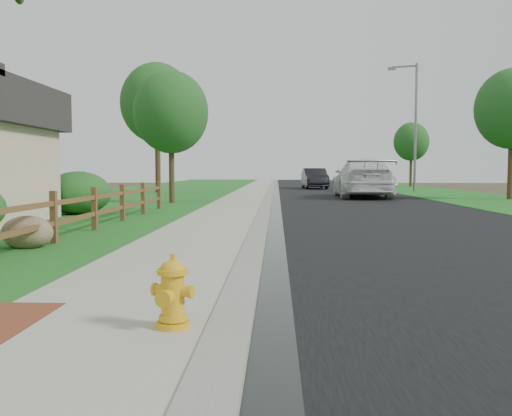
{
  "coord_description": "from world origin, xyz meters",
  "views": [
    {
      "loc": [
        0.82,
        -5.34,
        1.51
      ],
      "look_at": [
        0.43,
        5.12,
        0.77
      ],
      "focal_mm": 38.0,
      "sensor_mm": 36.0,
      "label": 1
    }
  ],
  "objects_px": {
    "ranch_fence": "(76,211)",
    "fire_hydrant": "(173,294)",
    "dark_car_mid": "(368,180)",
    "streetlight": "(413,119)",
    "white_suv": "(362,179)"
  },
  "relations": [
    {
      "from": "ranch_fence",
      "to": "dark_car_mid",
      "type": "xyz_separation_m",
      "value": [
        10.8,
        26.31,
        0.22
      ]
    },
    {
      "from": "fire_hydrant",
      "to": "streetlight",
      "type": "bearing_deg",
      "value": 72.81
    },
    {
      "from": "ranch_fence",
      "to": "fire_hydrant",
      "type": "height_order",
      "value": "ranch_fence"
    },
    {
      "from": "white_suv",
      "to": "dark_car_mid",
      "type": "bearing_deg",
      "value": -100.0
    },
    {
      "from": "fire_hydrant",
      "to": "white_suv",
      "type": "xyz_separation_m",
      "value": [
        5.65,
        25.28,
        0.64
      ]
    },
    {
      "from": "dark_car_mid",
      "to": "streetlight",
      "type": "xyz_separation_m",
      "value": [
        3.18,
        0.54,
        4.23
      ]
    },
    {
      "from": "dark_car_mid",
      "to": "fire_hydrant",
      "type": "bearing_deg",
      "value": 100.45
    },
    {
      "from": "fire_hydrant",
      "to": "dark_car_mid",
      "type": "distance_m",
      "value": 34.11
    },
    {
      "from": "ranch_fence",
      "to": "fire_hydrant",
      "type": "bearing_deg",
      "value": -63.48
    },
    {
      "from": "fire_hydrant",
      "to": "ranch_fence",
      "type": "bearing_deg",
      "value": 116.52
    },
    {
      "from": "ranch_fence",
      "to": "white_suv",
      "type": "height_order",
      "value": "white_suv"
    },
    {
      "from": "fire_hydrant",
      "to": "dark_car_mid",
      "type": "height_order",
      "value": "dark_car_mid"
    },
    {
      "from": "streetlight",
      "to": "ranch_fence",
      "type": "bearing_deg",
      "value": -117.5
    },
    {
      "from": "fire_hydrant",
      "to": "white_suv",
      "type": "bearing_deg",
      "value": 77.4
    },
    {
      "from": "dark_car_mid",
      "to": "ranch_fence",
      "type": "bearing_deg",
      "value": 90.49
    }
  ]
}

